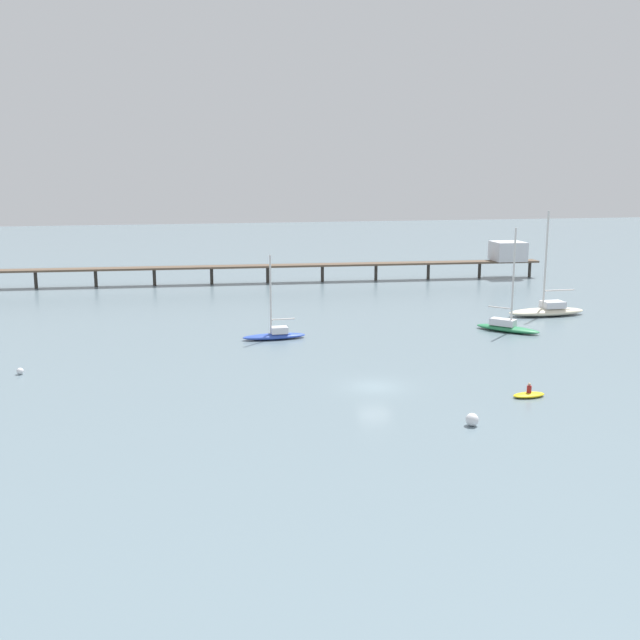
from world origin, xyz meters
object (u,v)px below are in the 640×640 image
Objects in this scene: dinghy_yellow at (529,394)px; mooring_buoy_near at (20,371)px; sailboat_blue at (275,334)px; pier at (387,259)px; mooring_buoy_inner at (472,420)px; sailboat_green at (507,325)px; sailboat_cream at (547,310)px.

mooring_buoy_near is at bearing 158.76° from dinghy_yellow.
sailboat_blue is 29.04m from dinghy_yellow.
dinghy_yellow reaches higher than mooring_buoy_near.
dinghy_yellow is at bearing -21.24° from mooring_buoy_near.
pier reaches higher than mooring_buoy_near.
mooring_buoy_inner reaches higher than mooring_buoy_near.
mooring_buoy_near is (-48.80, -7.18, -0.39)m from sailboat_green.
sailboat_cream is at bearing 58.58° from dinghy_yellow.
sailboat_green is 11.59m from sailboat_cream.
mooring_buoy_near is 0.66× the size of mooring_buoy_inner.
sailboat_cream reaches higher than pier.
sailboat_cream is 43.25m from mooring_buoy_inner.
pier is 34.49m from sailboat_cream.
sailboat_blue is 3.26× the size of dinghy_yellow.
sailboat_blue is 25.16m from mooring_buoy_near.
dinghy_yellow is (15.98, -24.25, -0.37)m from sailboat_blue.
dinghy_yellow is (-8.31, -62.79, -3.22)m from pier.
dinghy_yellow is at bearing -97.54° from pier.
sailboat_blue is at bearing 20.71° from mooring_buoy_near.
pier is at bearing 82.46° from dinghy_yellow.
dinghy_yellow is at bearing -121.42° from sailboat_cream.
pier is 7.90× the size of sailboat_green.
dinghy_yellow is 4.58× the size of mooring_buoy_near.
sailboat_green is at bearing -140.64° from sailboat_cream.
sailboat_cream is 21.45× the size of mooring_buoy_near.
pier is 10.13× the size of sailboat_blue.
sailboat_cream reaches higher than sailboat_green.
sailboat_blue is 34.69m from sailboat_cream.
mooring_buoy_near is (-47.82, -47.44, -3.13)m from pier.
sailboat_cream is (9.95, -32.91, -2.70)m from pier.
mooring_buoy_inner is (-15.32, -68.01, -2.98)m from pier.
sailboat_green is at bearing 59.55° from mooring_buoy_inner.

